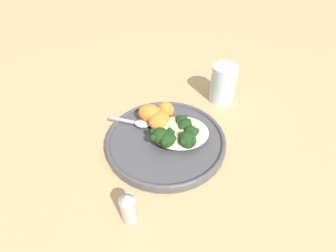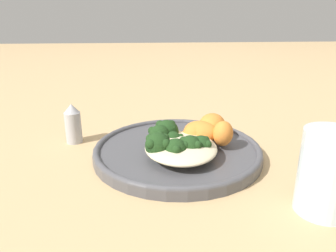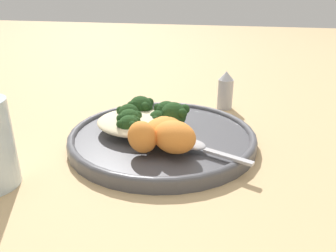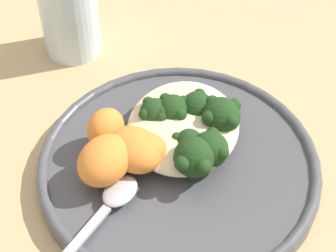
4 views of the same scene
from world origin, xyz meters
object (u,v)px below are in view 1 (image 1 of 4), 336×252
(broccoli_stalk_2, at_px, (168,132))
(salt_shaker, at_px, (128,207))
(broccoli_stalk_6, at_px, (179,122))
(broccoli_stalk_0, at_px, (158,135))
(quinoa_mound, at_px, (180,132))
(broccoli_stalk_1, at_px, (166,137))
(sweet_potato_chunk_3, at_px, (166,110))
(broccoli_stalk_3, at_px, (183,138))
(sweet_potato_chunk_1, at_px, (158,122))
(sweet_potato_chunk_0, at_px, (150,113))
(sweet_potato_chunk_2, at_px, (160,120))
(broccoli_stalk_5, at_px, (183,126))
(plate, at_px, (166,140))
(spoon, at_px, (139,123))
(water_glass, at_px, (223,84))
(broccoli_stalk_4, at_px, (184,131))

(broccoli_stalk_2, xyz_separation_m, salt_shaker, (0.09, 0.20, 0.00))
(broccoli_stalk_2, bearing_deg, broccoli_stalk_6, 113.48)
(broccoli_stalk_0, relative_size, salt_shaker, 1.20)
(quinoa_mound, distance_m, broccoli_stalk_1, 0.04)
(sweet_potato_chunk_3, bearing_deg, broccoli_stalk_3, 107.75)
(broccoli_stalk_0, relative_size, sweet_potato_chunk_1, 1.75)
(sweet_potato_chunk_0, height_order, sweet_potato_chunk_2, sweet_potato_chunk_0)
(broccoli_stalk_6, bearing_deg, broccoli_stalk_5, -65.66)
(broccoli_stalk_0, xyz_separation_m, broccoli_stalk_2, (-0.02, -0.02, -0.01))
(plate, bearing_deg, salt_shaker, 67.85)
(spoon, bearing_deg, sweet_potato_chunk_2, -167.37)
(sweet_potato_chunk_2, xyz_separation_m, salt_shaker, (0.07, 0.24, -0.00))
(broccoli_stalk_1, relative_size, broccoli_stalk_5, 1.45)
(sweet_potato_chunk_2, relative_size, water_glass, 0.57)
(broccoli_stalk_4, bearing_deg, quinoa_mound, -141.55)
(sweet_potato_chunk_1, bearing_deg, broccoli_stalk_2, 124.09)
(broccoli_stalk_4, distance_m, spoon, 0.12)
(broccoli_stalk_1, distance_m, sweet_potato_chunk_1, 0.06)
(quinoa_mound, bearing_deg, water_glass, -129.45)
(broccoli_stalk_0, height_order, sweet_potato_chunk_3, sweet_potato_chunk_3)
(broccoli_stalk_2, distance_m, spoon, 0.09)
(sweet_potato_chunk_0, distance_m, salt_shaker, 0.27)
(sweet_potato_chunk_0, relative_size, spoon, 0.55)
(broccoli_stalk_4, relative_size, sweet_potato_chunk_3, 2.57)
(spoon, bearing_deg, broccoli_stalk_6, -168.42)
(sweet_potato_chunk_2, bearing_deg, sweet_potato_chunk_0, -44.90)
(broccoli_stalk_4, distance_m, sweet_potato_chunk_3, 0.09)
(broccoli_stalk_5, height_order, sweet_potato_chunk_0, sweet_potato_chunk_0)
(broccoli_stalk_2, height_order, broccoli_stalk_4, broccoli_stalk_4)
(broccoli_stalk_3, height_order, sweet_potato_chunk_1, broccoli_stalk_3)
(quinoa_mound, distance_m, broccoli_stalk_2, 0.03)
(broccoli_stalk_3, bearing_deg, sweet_potato_chunk_1, -175.68)
(sweet_potato_chunk_2, bearing_deg, broccoli_stalk_0, 84.13)
(broccoli_stalk_4, height_order, sweet_potato_chunk_0, sweet_potato_chunk_0)
(sweet_potato_chunk_3, bearing_deg, broccoli_stalk_2, 89.87)
(broccoli_stalk_1, xyz_separation_m, sweet_potato_chunk_1, (0.02, -0.05, 0.00))
(quinoa_mound, distance_m, broccoli_stalk_3, 0.03)
(water_glass, bearing_deg, sweet_potato_chunk_3, 29.02)
(sweet_potato_chunk_1, bearing_deg, sweet_potato_chunk_0, -58.36)
(salt_shaker, bearing_deg, broccoli_stalk_2, -113.24)
(sweet_potato_chunk_1, height_order, sweet_potato_chunk_2, sweet_potato_chunk_2)
(broccoli_stalk_1, relative_size, broccoli_stalk_4, 1.05)
(quinoa_mound, xyz_separation_m, salt_shaker, (0.12, 0.20, 0.01))
(quinoa_mound, xyz_separation_m, broccoli_stalk_6, (-0.00, -0.03, 0.00))
(spoon, bearing_deg, broccoli_stalk_3, 165.05)
(broccoli_stalk_0, relative_size, broccoli_stalk_5, 1.14)
(quinoa_mound, xyz_separation_m, broccoli_stalk_1, (0.04, 0.02, 0.01))
(broccoli_stalk_2, height_order, sweet_potato_chunk_1, sweet_potato_chunk_1)
(broccoli_stalk_6, relative_size, sweet_potato_chunk_3, 1.80)
(sweet_potato_chunk_3, bearing_deg, broccoli_stalk_4, 117.50)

